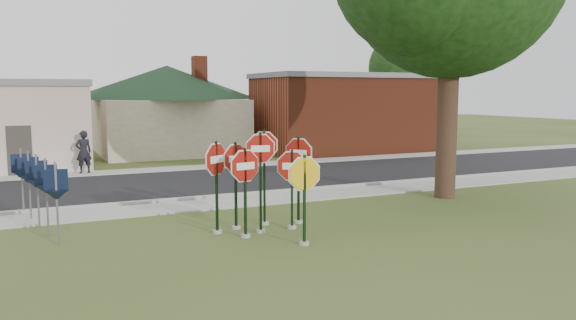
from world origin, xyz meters
name	(u,v)px	position (x,y,z in m)	size (l,w,h in m)	color
ground	(291,247)	(0.00, 0.00, 0.00)	(120.00, 120.00, 0.00)	#364A1B
sidewalk_near	(220,204)	(0.00, 5.50, 0.03)	(60.00, 1.60, 0.06)	#97988F
road	(186,183)	(0.00, 10.00, 0.02)	(60.00, 7.00, 0.04)	black
sidewalk_far	(163,170)	(0.00, 14.30, 0.03)	(60.00, 1.60, 0.06)	#97988F
curb	(211,197)	(0.00, 6.50, 0.07)	(60.00, 0.20, 0.14)	#97988F
stop_sign_center	(260,168)	(-0.17, 1.54, 1.71)	(1.03, 0.27, 2.73)	#98948E
stop_sign_yellow	(304,188)	(0.35, 0.02, 1.39)	(1.14, 0.24, 2.29)	#98948E
stop_sign_left	(245,180)	(-0.69, 1.27, 1.46)	(1.11, 0.27, 2.38)	#98948E
stop_sign_right	(292,178)	(0.76, 1.61, 1.36)	(1.02, 0.48, 2.25)	#98948E
stop_sign_back_right	(264,164)	(0.26, 2.33, 1.70)	(0.87, 0.57, 2.72)	#98948E
stop_sign_back_left	(236,173)	(-0.61, 2.20, 1.50)	(1.01, 0.41, 2.44)	#98948E
stop_sign_far_right	(299,167)	(1.19, 2.10, 1.59)	(0.69, 0.93, 2.54)	#98948E
stop_sign_far_left	(216,173)	(-1.21, 1.95, 1.57)	(0.96, 0.68, 2.51)	#98948E
route_sign_row	(37,183)	(-5.40, 4.50, 1.22)	(1.43, 4.63, 2.00)	#59595E
building_house	(167,92)	(2.00, 22.00, 3.65)	(11.60, 11.60, 6.20)	beige
building_brick	(342,112)	(12.00, 18.50, 2.40)	(10.20, 6.20, 4.75)	maroon
bg_tree_right	(403,68)	(22.00, 26.00, 5.58)	(5.60, 5.60, 8.40)	black
pedestrian	(84,152)	(-3.44, 14.46, 1.01)	(0.69, 0.45, 1.89)	black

